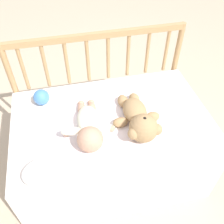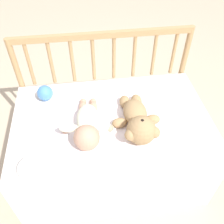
# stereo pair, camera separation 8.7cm
# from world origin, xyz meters

# --- Properties ---
(ground_plane) EXTENTS (12.00, 12.00, 0.00)m
(ground_plane) POSITION_xyz_m (0.00, 0.00, 0.00)
(ground_plane) COLOR #C6B293
(crib_mattress) EXTENTS (1.11, 0.71, 0.49)m
(crib_mattress) POSITION_xyz_m (0.00, 0.00, 0.25)
(crib_mattress) COLOR white
(crib_mattress) RESTS_ON ground_plane
(crib_rail) EXTENTS (1.11, 0.04, 0.82)m
(crib_rail) POSITION_xyz_m (0.00, 0.38, 0.58)
(crib_rail) COLOR tan
(crib_rail) RESTS_ON ground_plane
(blanket) EXTENTS (0.75, 0.50, 0.01)m
(blanket) POSITION_xyz_m (0.00, -0.02, 0.50)
(blanket) COLOR white
(blanket) RESTS_ON crib_mattress
(teddy_bear) EXTENTS (0.26, 0.38, 0.15)m
(teddy_bear) POSITION_xyz_m (0.12, -0.09, 0.56)
(teddy_bear) COLOR tan
(teddy_bear) RESTS_ON crib_mattress
(baby) EXTENTS (0.29, 0.39, 0.13)m
(baby) POSITION_xyz_m (-0.14, -0.08, 0.54)
(baby) COLOR #EAEACC
(baby) RESTS_ON crib_mattress
(toy_ball) EXTENTS (0.09, 0.09, 0.09)m
(toy_ball) POSITION_xyz_m (-0.37, 0.22, 0.54)
(toy_ball) COLOR #4C8CDB
(toy_ball) RESTS_ON crib_mattress
(small_pillow) EXTENTS (0.21, 0.16, 0.06)m
(small_pillow) POSITION_xyz_m (-0.38, -0.28, 0.52)
(small_pillow) COLOR white
(small_pillow) RESTS_ON crib_mattress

